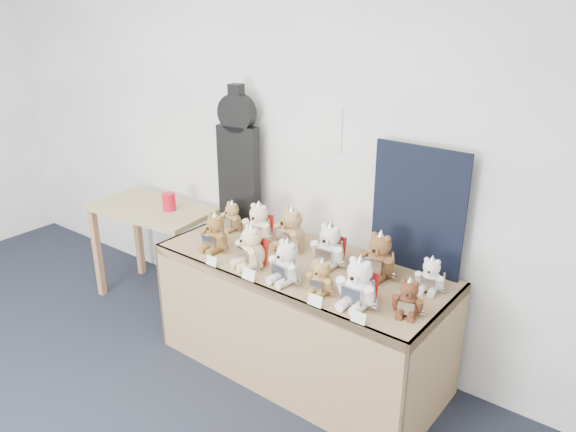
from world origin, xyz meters
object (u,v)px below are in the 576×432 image
Objects in this scene: teddy_front_far_left at (215,234)px; teddy_back_centre_left at (291,230)px; teddy_front_right at (321,278)px; teddy_back_end at (431,276)px; red_cup at (169,202)px; teddy_back_left at (259,224)px; teddy_front_left at (251,248)px; guitar_case at (238,157)px; teddy_front_far_right at (359,285)px; teddy_back_centre_right at (329,247)px; teddy_front_end at (408,299)px; teddy_back_right at (379,257)px; teddy_front_centre at (287,263)px; teddy_back_far_left at (232,217)px; display_table at (294,291)px; side_table at (153,222)px.

teddy_back_centre_left is (0.38, 0.31, 0.02)m from teddy_front_far_left.
teddy_front_right reaches higher than teddy_back_end.
teddy_back_left reaches higher than red_cup.
teddy_back_end is (0.99, 0.37, -0.03)m from teddy_front_left.
guitar_case is 1.42m from teddy_front_far_right.
teddy_back_centre_right is (0.33, -0.05, -0.01)m from teddy_back_centre_left.
teddy_front_right is 1.01× the size of teddy_front_end.
teddy_front_far_left is 1.24× the size of teddy_front_end.
teddy_back_left is 0.95× the size of teddy_back_right.
teddy_front_centre is 0.91× the size of teddy_back_centre_left.
teddy_back_right is 0.32m from teddy_back_end.
teddy_front_left is 0.29m from teddy_front_centre.
teddy_back_centre_right is at bearing 85.29° from teddy_front_centre.
teddy_front_far_right reaches higher than teddy_front_right.
teddy_back_end is (0.24, 0.38, -0.03)m from teddy_front_far_right.
teddy_front_centre is 0.86m from teddy_back_far_left.
display_table is 0.63m from teddy_front_far_left.
teddy_front_left reaches higher than teddy_front_end.
teddy_front_centre is 0.92× the size of teddy_front_far_right.
red_cup is 0.61m from teddy_back_far_left.
red_cup is 0.80m from teddy_front_far_left.
teddy_front_right is at bearing -15.23° from teddy_back_far_left.
teddy_front_far_right is at bearing -41.05° from teddy_back_centre_right.
teddy_front_far_left reaches higher than teddy_front_right.
teddy_back_far_left is at bearing -80.33° from guitar_case.
teddy_back_centre_left is (-0.72, 0.36, 0.00)m from teddy_front_far_right.
side_table is 3.27× the size of teddy_back_centre_right.
teddy_front_far_right is at bearing -176.29° from teddy_front_end.
teddy_front_centre is (0.82, -0.52, -0.37)m from guitar_case.
teddy_front_far_left is 0.75m from teddy_back_centre_right.
teddy_back_right is at bearing -5.70° from teddy_back_left.
guitar_case reaches higher than teddy_back_left.
teddy_front_right is at bearing -176.90° from teddy_front_far_right.
teddy_back_end is at bearing 5.83° from teddy_back_right.
guitar_case is 1.64m from teddy_front_end.
teddy_back_centre_left is at bearing -3.12° from teddy_back_left.
teddy_back_far_left is at bearing -178.40° from teddy_back_right.
guitar_case reaches higher than teddy_front_far_left.
teddy_back_right is (0.31, 0.05, 0.00)m from teddy_back_centre_right.
guitar_case is 0.99m from teddy_back_centre_right.
teddy_front_far_right reaches higher than teddy_front_far_left.
teddy_back_centre_right reaches higher than teddy_back_left.
teddy_back_centre_right is at bearing 9.57° from teddy_back_centre_left.
teddy_front_left is (0.33, -0.03, 0.01)m from teddy_front_far_left.
teddy_back_right is at bearing 176.80° from teddy_back_end.
teddy_front_far_left is 1.09m from teddy_front_far_right.
teddy_front_far_right is (0.47, 0.01, 0.01)m from teddy_front_centre.
teddy_front_far_left is at bearing -173.07° from teddy_back_end.
red_cup is at bearing 176.99° from teddy_back_centre_right.
teddy_front_right is 0.23m from teddy_front_far_right.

